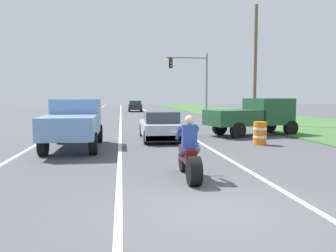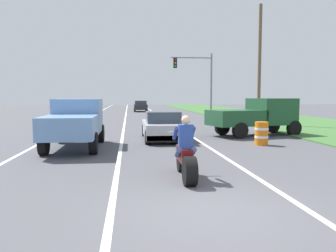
{
  "view_description": "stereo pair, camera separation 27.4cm",
  "coord_description": "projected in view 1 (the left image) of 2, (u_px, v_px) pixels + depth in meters",
  "views": [
    {
      "loc": [
        -1.73,
        -5.97,
        2.09
      ],
      "look_at": [
        -0.03,
        6.62,
        1.0
      ],
      "focal_mm": 37.0,
      "sensor_mm": 36.0,
      "label": 1
    },
    {
      "loc": [
        -1.46,
        -6.0,
        2.09
      ],
      "look_at": [
        -0.03,
        6.62,
        1.0
      ],
      "focal_mm": 37.0,
      "sensor_mm": 36.0,
      "label": 2
    }
  ],
  "objects": [
    {
      "name": "ground_plane",
      "position": [
        218.0,
        211.0,
        6.3
      ],
      "size": [
        160.0,
        160.0,
        0.0
      ],
      "primitive_type": "plane",
      "color": "#4C4C51"
    },
    {
      "name": "lane_stripe_left_solid",
      "position": [
        71.0,
        125.0,
        25.33
      ],
      "size": [
        0.14,
        120.0,
        0.01
      ],
      "primitive_type": "cube",
      "color": "white",
      "rests_on": "ground"
    },
    {
      "name": "lane_stripe_right_solid",
      "position": [
        168.0,
        124.0,
        26.29
      ],
      "size": [
        0.14,
        120.0,
        0.01
      ],
      "primitive_type": "cube",
      "color": "white",
      "rests_on": "ground"
    },
    {
      "name": "lane_stripe_centre_dashed",
      "position": [
        120.0,
        124.0,
        25.81
      ],
      "size": [
        0.14,
        120.0,
        0.01
      ],
      "primitive_type": "cube",
      "color": "white",
      "rests_on": "ground"
    },
    {
      "name": "grass_verge_right",
      "position": [
        294.0,
        122.0,
        27.64
      ],
      "size": [
        10.0,
        120.0,
        0.06
      ],
      "primitive_type": "cube",
      "color": "#3D6B33",
      "rests_on": "ground"
    },
    {
      "name": "motorcycle_with_rider",
      "position": [
        189.0,
        156.0,
        8.67
      ],
      "size": [
        0.7,
        2.21,
        1.62
      ],
      "color": "black",
      "rests_on": "ground"
    },
    {
      "name": "sports_car_silver",
      "position": [
        161.0,
        127.0,
        16.67
      ],
      "size": [
        1.84,
        4.3,
        1.37
      ],
      "color": "#B7B7BC",
      "rests_on": "ground"
    },
    {
      "name": "pickup_truck_left_lane_light_blue",
      "position": [
        74.0,
        121.0,
        13.84
      ],
      "size": [
        2.02,
        4.8,
        1.98
      ],
      "color": "#6B93C6",
      "rests_on": "ground"
    },
    {
      "name": "pickup_truck_right_shoulder_dark_green",
      "position": [
        254.0,
        115.0,
        18.57
      ],
      "size": [
        5.14,
        3.14,
        1.98
      ],
      "color": "#1E4C2D",
      "rests_on": "ground"
    },
    {
      "name": "traffic_light_mast_near",
      "position": [
        195.0,
        76.0,
        31.75
      ],
      "size": [
        3.85,
        0.34,
        6.0
      ],
      "color": "gray",
      "rests_on": "ground"
    },
    {
      "name": "utility_pole_roadside",
      "position": [
        255.0,
        66.0,
        25.02
      ],
      "size": [
        0.24,
        0.24,
        8.63
      ],
      "primitive_type": "cylinder",
      "color": "brown",
      "rests_on": "ground"
    },
    {
      "name": "construction_barrel_nearest",
      "position": [
        260.0,
        133.0,
        14.95
      ],
      "size": [
        0.58,
        0.58,
        1.0
      ],
      "color": "orange",
      "rests_on": "ground"
    },
    {
      "name": "distant_car_far_ahead",
      "position": [
        135.0,
        106.0,
        47.25
      ],
      "size": [
        1.8,
        4.0,
        1.5
      ],
      "color": "#262628",
      "rests_on": "ground"
    }
  ]
}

